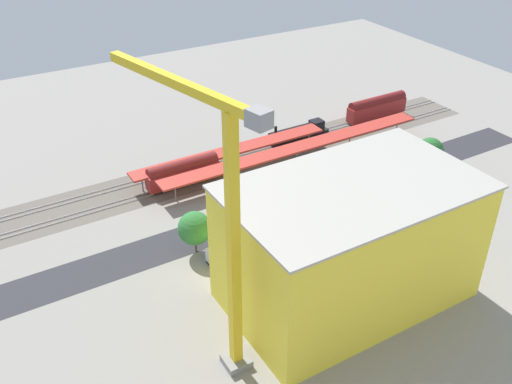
% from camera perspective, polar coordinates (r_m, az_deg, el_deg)
% --- Properties ---
extents(ground_plane, '(205.46, 205.46, 0.00)m').
position_cam_1_polar(ground_plane, '(120.12, 3.21, -0.70)').
color(ground_plane, gray).
rests_on(ground_plane, ground).
extents(rail_bed, '(128.61, 15.93, 0.01)m').
position_cam_1_polar(rail_bed, '(134.55, -1.28, 3.16)').
color(rail_bed, '#665E54').
rests_on(rail_bed, ground).
extents(street_asphalt, '(128.53, 10.86, 0.01)m').
position_cam_1_polar(street_asphalt, '(118.58, 3.78, -1.19)').
color(street_asphalt, '#2D2D33').
rests_on(street_asphalt, ground).
extents(track_rails, '(128.40, 9.49, 0.12)m').
position_cam_1_polar(track_rails, '(134.46, -1.28, 3.23)').
color(track_rails, '#9E9EA8').
rests_on(track_rails, ground).
extents(platform_canopy_near, '(67.65, 5.47, 4.57)m').
position_cam_1_polar(platform_canopy_near, '(131.22, 4.15, 4.43)').
color(platform_canopy_near, '#B73328').
rests_on(platform_canopy_near, ground).
extents(platform_canopy_far, '(47.96, 5.11, 4.20)m').
position_cam_1_polar(platform_canopy_far, '(130.42, -2.47, 4.12)').
color(platform_canopy_far, '#B73328').
rests_on(platform_canopy_far, ground).
extents(locomotive, '(16.96, 2.89, 4.97)m').
position_cam_1_polar(locomotive, '(144.35, 4.35, 5.95)').
color(locomotive, black).
rests_on(locomotive, ground).
extents(passenger_coach, '(18.20, 3.21, 6.19)m').
position_cam_1_polar(passenger_coach, '(157.82, 11.91, 8.26)').
color(passenger_coach, black).
rests_on(passenger_coach, ground).
extents(freight_coach_far, '(16.46, 3.31, 5.85)m').
position_cam_1_polar(freight_coach_far, '(124.59, -7.24, 2.00)').
color(freight_coach_far, black).
rests_on(freight_coach_far, ground).
extents(parked_car_0, '(4.79, 1.84, 1.68)m').
position_cam_1_polar(parked_car_0, '(134.66, 12.28, 2.78)').
color(parked_car_0, black).
rests_on(parked_car_0, ground).
extents(parked_car_1, '(4.76, 1.98, 1.67)m').
position_cam_1_polar(parked_car_1, '(130.45, 9.71, 2.07)').
color(parked_car_1, black).
rests_on(parked_car_1, ground).
extents(parked_car_2, '(4.35, 2.07, 1.72)m').
position_cam_1_polar(parked_car_2, '(125.76, 6.72, 1.13)').
color(parked_car_2, black).
rests_on(parked_car_2, ground).
extents(parked_car_3, '(4.13, 2.01, 1.55)m').
position_cam_1_polar(parked_car_3, '(121.14, 3.58, -0.02)').
color(parked_car_3, black).
rests_on(parked_car_3, ground).
extents(construction_building, '(38.07, 23.09, 20.59)m').
position_cam_1_polar(construction_building, '(91.03, 9.22, -5.13)').
color(construction_building, yellow).
rests_on(construction_building, ground).
extents(construction_roof_slab, '(38.68, 23.70, 0.40)m').
position_cam_1_polar(construction_roof_slab, '(85.23, 9.81, 0.53)').
color(construction_roof_slab, '#ADA89E').
rests_on(construction_roof_slab, construction_building).
extents(tower_crane, '(8.39, 28.23, 40.83)m').
position_cam_1_polar(tower_crane, '(71.23, -3.58, -2.48)').
color(tower_crane, gray).
rests_on(tower_crane, ground).
extents(box_truck_0, '(8.68, 3.22, 3.61)m').
position_cam_1_polar(box_truck_0, '(113.62, 8.23, -2.06)').
color(box_truck_0, black).
rests_on(box_truck_0, ground).
extents(box_truck_1, '(9.22, 2.89, 3.62)m').
position_cam_1_polar(box_truck_1, '(102.97, -2.39, -5.70)').
color(box_truck_1, black).
rests_on(box_truck_1, ground).
extents(street_tree_0, '(4.55, 4.55, 7.39)m').
position_cam_1_polar(street_tree_0, '(114.74, 6.38, 0.44)').
color(street_tree_0, brown).
rests_on(street_tree_0, ground).
extents(street_tree_1, '(5.61, 5.61, 7.85)m').
position_cam_1_polar(street_tree_1, '(119.45, 10.09, 1.44)').
color(street_tree_1, brown).
rests_on(street_tree_1, ground).
extents(street_tree_2, '(5.90, 5.90, 8.58)m').
position_cam_1_polar(street_tree_2, '(132.29, 16.88, 3.93)').
color(street_tree_2, brown).
rests_on(street_tree_2, ground).
extents(street_tree_3, '(5.86, 5.86, 8.50)m').
position_cam_1_polar(street_tree_3, '(114.27, 7.34, 0.50)').
color(street_tree_3, brown).
rests_on(street_tree_3, ground).
extents(street_tree_4, '(6.13, 6.13, 8.18)m').
position_cam_1_polar(street_tree_4, '(102.92, -6.10, -3.59)').
color(street_tree_4, brown).
rests_on(street_tree_4, ground).
extents(street_tree_5, '(5.61, 5.61, 7.46)m').
position_cam_1_polar(street_tree_5, '(116.96, 8.51, 0.67)').
color(street_tree_5, brown).
rests_on(street_tree_5, ground).
extents(traffic_light, '(0.50, 0.36, 6.06)m').
position_cam_1_polar(traffic_light, '(112.09, 3.98, -0.88)').
color(traffic_light, '#333333').
rests_on(traffic_light, ground).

